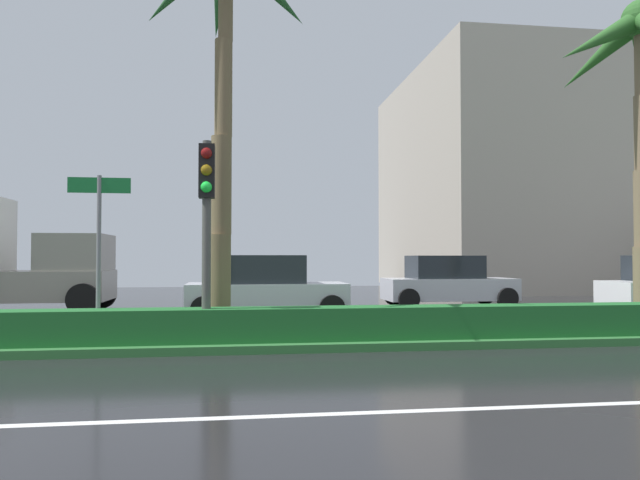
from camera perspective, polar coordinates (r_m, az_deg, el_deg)
ground_plane at (r=14.08m, az=-25.65°, el=-8.49°), size 90.00×42.00×0.10m
median_strip at (r=13.12m, az=-26.98°, el=-8.43°), size 85.50×4.00×0.15m
traffic_signal_median_right at (r=10.93m, az=-10.72°, el=3.46°), size 0.28×0.43×3.61m
street_name_sign at (r=11.54m, az=-20.27°, el=0.50°), size 1.10×0.08×3.00m
car_in_traffic_second at (r=16.46m, az=-5.23°, el=-4.57°), size 4.30×2.02×1.72m
car_in_traffic_third at (r=20.58m, az=12.00°, el=-3.95°), size 4.30×2.02×1.72m
building_far_right at (r=36.18m, az=21.35°, el=5.06°), size 16.60×14.64×11.64m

